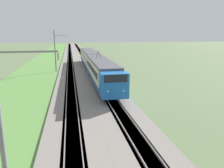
# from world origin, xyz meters

# --- Properties ---
(ballast_main) EXTENTS (240.00, 4.40, 0.30)m
(ballast_main) POSITION_xyz_m (50.00, 0.00, 0.15)
(ballast_main) COLOR gray
(ballast_main) RESTS_ON ground
(ballast_adjacent) EXTENTS (240.00, 4.40, 0.30)m
(ballast_adjacent) POSITION_xyz_m (50.00, -4.40, 0.15)
(ballast_adjacent) COLOR gray
(ballast_adjacent) RESTS_ON ground
(track_main) EXTENTS (240.00, 1.57, 0.45)m
(track_main) POSITION_xyz_m (50.00, 0.00, 0.16)
(track_main) COLOR #4C4238
(track_main) RESTS_ON ground
(track_adjacent) EXTENTS (240.00, 1.57, 0.45)m
(track_adjacent) POSITION_xyz_m (50.00, -4.40, 0.16)
(track_adjacent) COLOR #4C4238
(track_adjacent) RESTS_ON ground
(grass_verge) EXTENTS (240.00, 8.81, 0.12)m
(grass_verge) POSITION_xyz_m (50.00, 6.63, 0.06)
(grass_verge) COLOR #5B8E42
(grass_verge) RESTS_ON ground
(passenger_train) EXTENTS (39.39, 2.97, 4.94)m
(passenger_train) POSITION_xyz_m (36.42, -4.40, 2.30)
(passenger_train) COLOR blue
(passenger_train) RESTS_ON ground
(catenary_mast_near) EXTENTS (0.22, 2.56, 7.70)m
(catenary_mast_near) POSITION_xyz_m (4.60, 2.73, 3.99)
(catenary_mast_near) COLOR slate
(catenary_mast_near) RESTS_ON ground
(catenary_mast_mid) EXTENTS (0.22, 2.56, 8.14)m
(catenary_mast_mid) POSITION_xyz_m (40.49, 2.73, 4.21)
(catenary_mast_mid) COLOR slate
(catenary_mast_mid) RESTS_ON ground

